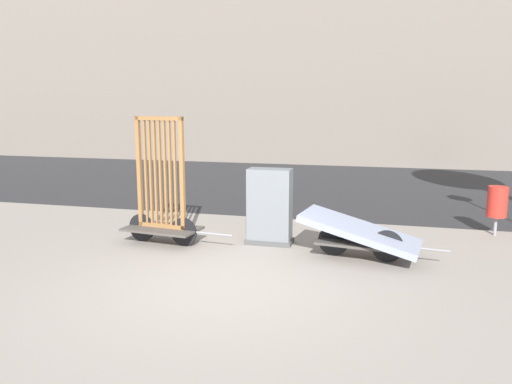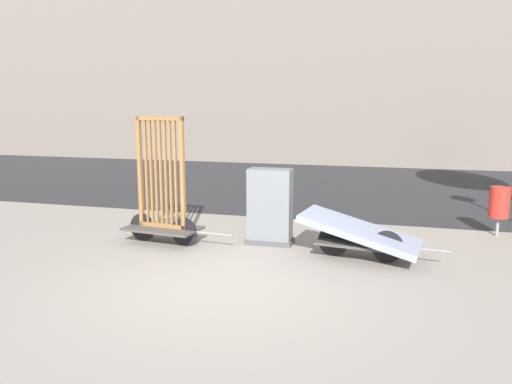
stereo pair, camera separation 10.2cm
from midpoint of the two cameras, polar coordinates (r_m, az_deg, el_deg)
The scene contains 6 objects.
ground_plane at distance 6.97m, azimuth -4.01°, elevation -10.57°, with size 60.00×60.00×0.00m, color gray.
road_strip at distance 15.52m, azimuth 6.67°, elevation 0.90°, with size 56.00×9.68×0.01m.
bike_cart_with_bedframe at distance 8.91m, azimuth -11.05°, elevation -1.20°, with size 2.05×0.87×2.24m.
bike_cart_with_mattress at distance 8.14m, azimuth 11.48°, elevation -4.67°, with size 2.34×1.20×0.73m.
utility_cabinet at distance 8.79m, azimuth 1.24°, elevation -1.94°, with size 0.82×0.44×1.34m.
trash_bin at distance 10.35m, azimuth 25.61°, elevation -1.05°, with size 0.36×0.36×0.94m.
Camera 1 is at (2.07, -6.19, 2.45)m, focal length 35.00 mm.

